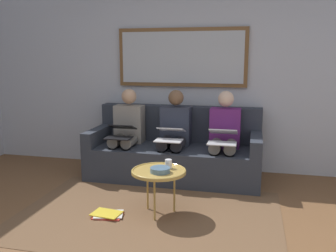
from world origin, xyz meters
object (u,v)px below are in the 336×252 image
Objects in this scene: bowl at (160,170)px; person_middle at (174,132)px; person_right at (127,130)px; cup at (168,164)px; couch at (175,153)px; laptop_white at (170,134)px; framed_mirror at (182,57)px; magazine_stack at (108,214)px; person_left at (224,134)px; laptop_black at (121,132)px; laptop_silver at (223,137)px; coffee_table at (159,172)px.

person_middle is at bearing -84.14° from bowl.
bowl is 1.43m from person_right.
bowl is at bearing 73.64° from cup.
laptop_white is (0.00, 0.31, 0.32)m from couch.
framed_mirror is at bearing -144.48° from person_right.
couch is 6.63× the size of magazine_stack.
magazine_stack is at bearing 26.57° from cup.
couch reaches higher than laptop_white.
laptop_white reaches higher than magazine_stack.
magazine_stack is at bearing 52.30° from person_left.
laptop_black reaches higher than cup.
framed_mirror is 4.83× the size of laptop_black.
person_left is at bearing -113.19° from bowl.
person_right is at bearing 35.52° from framed_mirror.
laptop_white is 1.06× the size of magazine_stack.
laptop_black is (0.64, 0.30, 0.32)m from couch.
laptop_silver is 0.32× the size of person_middle.
person_left is at bearing 180.00° from person_right.
magazine_stack is at bearing 77.81° from framed_mirror.
framed_mirror is 1.32m from laptop_black.
couch is 0.44m from laptop_white.
person_left is at bearing -169.58° from laptop_black.
laptop_white is (0.12, -0.96, 0.15)m from bowl.
framed_mirror is at bearing -90.00° from couch.
couch is 1.93× the size of person_right.
laptop_black is (0.81, -0.81, 0.13)m from cup.
framed_mirror is 5.34× the size of magazine_stack.
person_middle reaches higher than laptop_silver.
coffee_table is (-0.09, 1.22, 0.13)m from couch.
person_left reaches higher than cup.
bowl is at bearing 66.81° from person_left.
coffee_table is 1.19m from laptop_black.
bowl is 0.53× the size of laptop_black.
person_right is (0.64, 0.46, -0.94)m from framed_mirror.
magazine_stack is (-0.25, 1.09, -0.61)m from laptop_black.
bowl reaches higher than magazine_stack.
person_middle is at bearing 90.00° from framed_mirror.
framed_mirror is at bearing -35.52° from person_left.
cup is at bearing 127.65° from person_right.
couch reaches higher than laptop_silver.
coffee_table is 1.28m from person_left.
person_right is (0.76, -1.21, 0.13)m from bowl.
person_left is 3.24× the size of laptop_white.
person_right is at bearing -20.64° from laptop_white.
person_right is (0.81, -1.05, 0.11)m from cup.
bowl is (-0.03, 0.06, 0.04)m from coffee_table.
bowl is at bearing 62.01° from laptop_silver.
coffee_table is at bearing 59.21° from laptop_silver.
person_middle is 1.50m from magazine_stack.
person_left and person_middle have the same top height.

